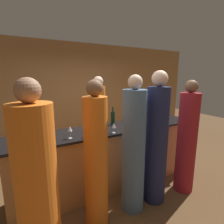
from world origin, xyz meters
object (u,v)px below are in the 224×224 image
object	(u,v)px
guest_1	(187,141)
guest_4	(133,150)
bartender	(99,123)
wine_bottle_1	(113,118)
guest_0	(156,143)
guest_2	(37,185)
wine_bottle_0	(47,129)
guest_3	(96,160)

from	to	relation	value
guest_1	guest_4	size ratio (longest dim) A/B	0.96
bartender	wine_bottle_1	world-z (taller)	bartender
guest_4	wine_bottle_1	distance (m)	0.89
guest_0	guest_2	distance (m)	1.68
guest_2	wine_bottle_0	distance (m)	0.99
guest_1	guest_3	distance (m)	1.58
guest_4	bartender	bearing A→B (deg)	84.16
bartender	guest_3	distance (m)	1.67
guest_0	guest_4	distance (m)	0.41
guest_0	wine_bottle_0	distance (m)	1.62
guest_2	wine_bottle_1	size ratio (longest dim) A/B	5.96
wine_bottle_0	bartender	bearing A→B (deg)	34.07
guest_0	wine_bottle_1	size ratio (longest dim) A/B	6.23
guest_1	wine_bottle_0	distance (m)	2.21
guest_3	bartender	bearing A→B (deg)	64.63
guest_0	guest_3	bearing A→B (deg)	178.68
guest_1	wine_bottle_1	xyz separation A→B (m)	(-0.88, 0.90, 0.30)
guest_3	guest_4	world-z (taller)	guest_4
bartender	wine_bottle_0	bearing A→B (deg)	34.07
guest_4	wine_bottle_1	xyz separation A→B (m)	(0.13, 0.84, 0.27)
guest_1	guest_2	distance (m)	2.29
guest_0	guest_4	world-z (taller)	guest_0
guest_2	guest_4	size ratio (longest dim) A/B	0.98
guest_1	guest_3	size ratio (longest dim) A/B	0.99
guest_1	guest_0	bearing A→B (deg)	175.41
bartender	guest_2	world-z (taller)	bartender
guest_1	guest_2	bearing A→B (deg)	-176.92
guest_0	wine_bottle_1	bearing A→B (deg)	107.68
guest_4	wine_bottle_0	size ratio (longest dim) A/B	6.56
guest_0	guest_3	world-z (taller)	guest_0
guest_3	wine_bottle_1	bearing A→B (deg)	50.06
guest_0	guest_2	world-z (taller)	guest_0
bartender	wine_bottle_0	xyz separation A→B (m)	(-1.18, -0.80, 0.26)
guest_3	wine_bottle_0	world-z (taller)	guest_3
bartender	wine_bottle_0	distance (m)	1.44
guest_2	guest_3	world-z (taller)	guest_2
guest_2	guest_4	world-z (taller)	guest_4
guest_2	guest_4	bearing A→B (deg)	8.30
guest_0	guest_1	xyz separation A→B (m)	(0.61, -0.05, -0.07)
guest_2	wine_bottle_0	size ratio (longest dim) A/B	6.46
bartender	wine_bottle_0	world-z (taller)	bartender
bartender	guest_3	bearing A→B (deg)	64.63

